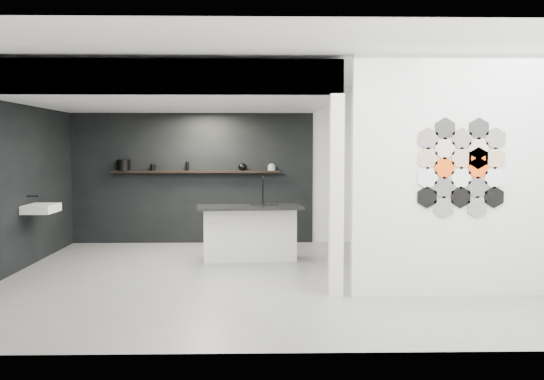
{
  "coord_description": "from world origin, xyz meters",
  "views": [
    {
      "loc": [
        -0.08,
        -8.0,
        1.74
      ],
      "look_at": [
        0.1,
        0.3,
        1.15
      ],
      "focal_mm": 40.0,
      "sensor_mm": 36.0,
      "label": 1
    }
  ],
  "objects": [
    {
      "name": "fascia_beam",
      "position": [
        -1.3,
        -0.92,
        2.55
      ],
      "size": [
        4.4,
        0.16,
        0.4
      ],
      "primitive_type": "cube",
      "color": "silver",
      "rests_on": "corner_column"
    },
    {
      "name": "floor",
      "position": [
        0.0,
        0.0,
        -0.01
      ],
      "size": [
        7.0,
        6.0,
        0.01
      ],
      "primitive_type": "cube",
      "color": "slate"
    },
    {
      "name": "bay_clad_back",
      "position": [
        -1.3,
        2.97,
        1.18
      ],
      "size": [
        4.4,
        0.04,
        2.35
      ],
      "primitive_type": "cube",
      "color": "black",
      "rests_on": "floor"
    },
    {
      "name": "stockpot",
      "position": [
        -2.5,
        2.87,
        1.42
      ],
      "size": [
        0.3,
        0.3,
        0.2
      ],
      "primitive_type": "cylinder",
      "rotation": [
        0.0,
        0.0,
        0.3
      ],
      "color": "black",
      "rests_on": "display_shelf"
    },
    {
      "name": "kettle",
      "position": [
        -0.37,
        2.87,
        1.39
      ],
      "size": [
        0.18,
        0.18,
        0.13
      ],
      "primitive_type": "ellipsoid",
      "rotation": [
        0.0,
        0.0,
        0.18
      ],
      "color": "black",
      "rests_on": "display_shelf"
    },
    {
      "name": "corner_column",
      "position": [
        0.82,
        -1.0,
        1.18
      ],
      "size": [
        0.16,
        0.16,
        2.35
      ],
      "primitive_type": "cube",
      "color": "silver",
      "rests_on": "floor"
    },
    {
      "name": "hex_tile_cluster",
      "position": [
        2.26,
        -1.09,
        1.5
      ],
      "size": [
        1.04,
        0.02,
        1.16
      ],
      "color": "black",
      "rests_on": "partition_panel"
    },
    {
      "name": "bottle_dark",
      "position": [
        -1.36,
        2.87,
        1.4
      ],
      "size": [
        0.06,
        0.06,
        0.16
      ],
      "primitive_type": "cylinder",
      "rotation": [
        0.0,
        0.0,
        -0.04
      ],
      "color": "black",
      "rests_on": "display_shelf"
    },
    {
      "name": "kitchen_island",
      "position": [
        -0.23,
        1.27,
        0.43
      ],
      "size": [
        1.65,
        0.84,
        1.28
      ],
      "rotation": [
        0.0,
        0.0,
        0.09
      ],
      "color": "silver",
      "rests_on": "floor"
    },
    {
      "name": "utensil_cup",
      "position": [
        -1.97,
        2.87,
        1.38
      ],
      "size": [
        0.09,
        0.09,
        0.11
      ],
      "primitive_type": "cylinder",
      "rotation": [
        0.0,
        0.0,
        0.04
      ],
      "color": "black",
      "rests_on": "display_shelf"
    },
    {
      "name": "bay_clad_left",
      "position": [
        -3.47,
        1.0,
        1.18
      ],
      "size": [
        0.04,
        4.0,
        2.35
      ],
      "primitive_type": "cube",
      "color": "black",
      "rests_on": "floor"
    },
    {
      "name": "wall_basin",
      "position": [
        -3.24,
        0.8,
        0.85
      ],
      "size": [
        0.4,
        0.6,
        0.12
      ],
      "primitive_type": "cube",
      "color": "silver",
      "rests_on": "bay_clad_left"
    },
    {
      "name": "display_shelf",
      "position": [
        -1.2,
        2.87,
        1.3
      ],
      "size": [
        3.0,
        0.15,
        0.04
      ],
      "primitive_type": "cube",
      "color": "black",
      "rests_on": "bay_clad_back"
    },
    {
      "name": "glass_bowl",
      "position": [
        0.15,
        2.87,
        1.37
      ],
      "size": [
        0.17,
        0.17,
        0.1
      ],
      "primitive_type": "cylinder",
      "rotation": [
        0.0,
        0.0,
        -0.31
      ],
      "color": "gray",
      "rests_on": "display_shelf"
    },
    {
      "name": "glass_vase",
      "position": [
        0.15,
        2.87,
        1.38
      ],
      "size": [
        0.11,
        0.11,
        0.12
      ],
      "primitive_type": "cylinder",
      "rotation": [
        0.0,
        0.0,
        0.33
      ],
      "color": "gray",
      "rests_on": "display_shelf"
    },
    {
      "name": "bulkhead",
      "position": [
        -1.3,
        1.0,
        2.55
      ],
      "size": [
        4.4,
        4.0,
        0.4
      ],
      "primitive_type": "cube",
      "color": "silver",
      "rests_on": "corner_column"
    },
    {
      "name": "partition_panel",
      "position": [
        2.23,
        -1.0,
        1.4
      ],
      "size": [
        2.45,
        0.15,
        2.8
      ],
      "primitive_type": "cube",
      "color": "silver",
      "rests_on": "floor"
    }
  ]
}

